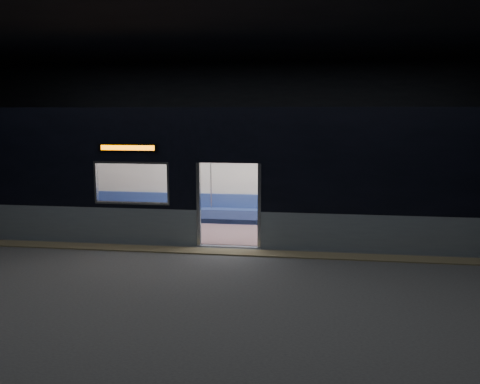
# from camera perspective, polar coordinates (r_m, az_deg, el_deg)

# --- Properties ---
(station_floor) EXTENTS (24.00, 14.00, 0.01)m
(station_floor) POSITION_cam_1_polar(r_m,az_deg,el_deg) (11.39, -2.12, -7.58)
(station_floor) COLOR #47494C
(station_floor) RESTS_ON ground
(station_envelope) EXTENTS (24.00, 14.00, 5.00)m
(station_envelope) POSITION_cam_1_polar(r_m,az_deg,el_deg) (10.93, -2.24, 11.19)
(station_envelope) COLOR black
(station_envelope) RESTS_ON station_floor
(tactile_strip) EXTENTS (22.80, 0.50, 0.03)m
(tactile_strip) POSITION_cam_1_polar(r_m,az_deg,el_deg) (11.90, -1.65, -6.75)
(tactile_strip) COLOR #8C7F59
(tactile_strip) RESTS_ON station_floor
(metro_car) EXTENTS (18.00, 3.04, 3.35)m
(metro_car) POSITION_cam_1_polar(r_m,az_deg,el_deg) (13.50, -0.25, 3.04)
(metro_car) COLOR gray
(metro_car) RESTS_ON station_floor
(passenger) EXTENTS (0.43, 0.70, 1.36)m
(passenger) POSITION_cam_1_polar(r_m,az_deg,el_deg) (14.52, 11.01, -0.89)
(passenger) COLOR black
(passenger) RESTS_ON metro_car
(handbag) EXTENTS (0.34, 0.31, 0.14)m
(handbag) POSITION_cam_1_polar(r_m,az_deg,el_deg) (14.32, 10.98, -1.50)
(handbag) COLOR black
(handbag) RESTS_ON passenger
(transit_map) EXTENTS (1.01, 0.03, 0.66)m
(transit_map) POSITION_cam_1_polar(r_m,az_deg,el_deg) (14.89, 17.10, 1.78)
(transit_map) COLOR white
(transit_map) RESTS_ON metro_car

